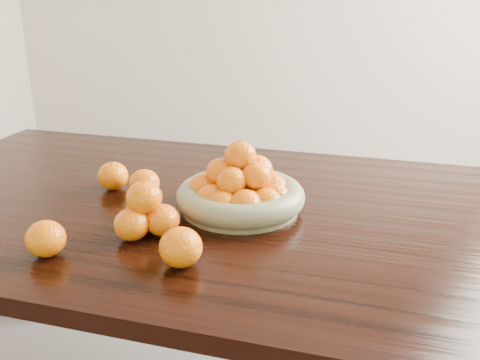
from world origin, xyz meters
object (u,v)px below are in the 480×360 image
(fruit_bowl, at_px, (240,191))
(orange_pyramid, at_px, (145,213))
(dining_table, at_px, (245,241))
(loose_orange_0, at_px, (113,176))

(fruit_bowl, distance_m, orange_pyramid, 0.25)
(dining_table, distance_m, fruit_bowl, 0.14)
(fruit_bowl, bearing_deg, dining_table, 51.93)
(fruit_bowl, relative_size, orange_pyramid, 2.19)
(fruit_bowl, xyz_separation_m, loose_orange_0, (-0.36, 0.04, -0.01))
(fruit_bowl, relative_size, loose_orange_0, 3.84)
(dining_table, distance_m, orange_pyramid, 0.29)
(orange_pyramid, relative_size, loose_orange_0, 1.76)
(dining_table, xyz_separation_m, loose_orange_0, (-0.37, 0.03, 0.13))
(dining_table, distance_m, loose_orange_0, 0.39)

